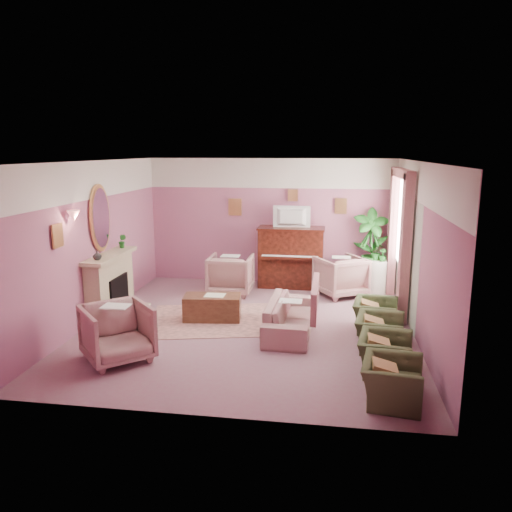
# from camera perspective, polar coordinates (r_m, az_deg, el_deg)

# --- Properties ---
(floor) EXTENTS (5.50, 6.00, 0.01)m
(floor) POSITION_cam_1_polar(r_m,az_deg,el_deg) (8.69, -0.82, -8.03)
(floor) COLOR #855B68
(floor) RESTS_ON ground
(ceiling) EXTENTS (5.50, 6.00, 0.01)m
(ceiling) POSITION_cam_1_polar(r_m,az_deg,el_deg) (8.16, -0.88, 10.77)
(ceiling) COLOR beige
(ceiling) RESTS_ON wall_back
(wall_back) EXTENTS (5.50, 0.02, 2.80)m
(wall_back) POSITION_cam_1_polar(r_m,az_deg,el_deg) (11.24, 1.66, 3.96)
(wall_back) COLOR #804C71
(wall_back) RESTS_ON floor
(wall_front) EXTENTS (5.50, 0.02, 2.80)m
(wall_front) POSITION_cam_1_polar(r_m,az_deg,el_deg) (5.46, -6.02, -4.87)
(wall_front) COLOR #804C71
(wall_front) RESTS_ON floor
(wall_left) EXTENTS (0.02, 6.00, 2.80)m
(wall_left) POSITION_cam_1_polar(r_m,az_deg,el_deg) (9.17, -18.07, 1.51)
(wall_left) COLOR #804C71
(wall_left) RESTS_ON floor
(wall_right) EXTENTS (0.02, 6.00, 2.80)m
(wall_right) POSITION_cam_1_polar(r_m,az_deg,el_deg) (8.32, 18.17, 0.48)
(wall_right) COLOR #804C71
(wall_right) RESTS_ON floor
(picture_rail_band) EXTENTS (5.50, 0.01, 0.65)m
(picture_rail_band) POSITION_cam_1_polar(r_m,az_deg,el_deg) (11.13, 1.69, 9.43)
(picture_rail_band) COLOR silver
(picture_rail_band) RESTS_ON wall_back
(stripe_panel) EXTENTS (0.01, 3.00, 2.15)m
(stripe_panel) POSITION_cam_1_polar(r_m,az_deg,el_deg) (9.64, 16.72, 0.13)
(stripe_panel) COLOR #B0B6A3
(stripe_panel) RESTS_ON wall_right
(fireplace_surround) EXTENTS (0.30, 1.40, 1.10)m
(fireplace_surround) POSITION_cam_1_polar(r_m,az_deg,el_deg) (9.46, -16.33, -3.35)
(fireplace_surround) COLOR tan
(fireplace_surround) RESTS_ON floor
(fireplace_inset) EXTENTS (0.18, 0.72, 0.68)m
(fireplace_inset) POSITION_cam_1_polar(r_m,az_deg,el_deg) (9.46, -15.72, -4.26)
(fireplace_inset) COLOR black
(fireplace_inset) RESTS_ON floor
(fire_ember) EXTENTS (0.06, 0.54, 0.10)m
(fire_ember) POSITION_cam_1_polar(r_m,az_deg,el_deg) (9.49, -15.44, -5.32)
(fire_ember) COLOR #FF5220
(fire_ember) RESTS_ON floor
(mantel_shelf) EXTENTS (0.40, 1.55, 0.07)m
(mantel_shelf) POSITION_cam_1_polar(r_m,az_deg,el_deg) (9.31, -16.37, 0.02)
(mantel_shelf) COLOR tan
(mantel_shelf) RESTS_ON fireplace_surround
(hearth) EXTENTS (0.55, 1.50, 0.02)m
(hearth) POSITION_cam_1_polar(r_m,az_deg,el_deg) (9.53, -15.04, -6.54)
(hearth) COLOR tan
(hearth) RESTS_ON floor
(mirror_frame) EXTENTS (0.04, 0.72, 1.20)m
(mirror_frame) POSITION_cam_1_polar(r_m,az_deg,el_deg) (9.26, -17.40, 4.16)
(mirror_frame) COLOR tan
(mirror_frame) RESTS_ON wall_left
(mirror_glass) EXTENTS (0.01, 0.60, 1.06)m
(mirror_glass) POSITION_cam_1_polar(r_m,az_deg,el_deg) (9.25, -17.26, 4.16)
(mirror_glass) COLOR silver
(mirror_glass) RESTS_ON wall_left
(sconce_shade) EXTENTS (0.20, 0.20, 0.16)m
(sconce_shade) POSITION_cam_1_polar(r_m,az_deg,el_deg) (8.28, -20.13, 4.36)
(sconce_shade) COLOR #FF8D86
(sconce_shade) RESTS_ON wall_left
(piano) EXTENTS (1.40, 0.60, 1.30)m
(piano) POSITION_cam_1_polar(r_m,az_deg,el_deg) (11.01, 4.02, -0.21)
(piano) COLOR #38120B
(piano) RESTS_ON floor
(piano_keyshelf) EXTENTS (1.30, 0.12, 0.06)m
(piano_keyshelf) POSITION_cam_1_polar(r_m,az_deg,el_deg) (10.66, 3.87, -0.23)
(piano_keyshelf) COLOR #38120B
(piano_keyshelf) RESTS_ON piano
(piano_keys) EXTENTS (1.20, 0.08, 0.02)m
(piano_keys) POSITION_cam_1_polar(r_m,az_deg,el_deg) (10.65, 3.87, -0.02)
(piano_keys) COLOR white
(piano_keys) RESTS_ON piano
(piano_top) EXTENTS (1.45, 0.65, 0.04)m
(piano_top) POSITION_cam_1_polar(r_m,az_deg,el_deg) (10.89, 4.07, 3.19)
(piano_top) COLOR #38120B
(piano_top) RESTS_ON piano
(television) EXTENTS (0.80, 0.12, 0.48)m
(television) POSITION_cam_1_polar(r_m,az_deg,el_deg) (10.80, 4.07, 4.67)
(television) COLOR black
(television) RESTS_ON piano
(print_back_left) EXTENTS (0.30, 0.03, 0.38)m
(print_back_left) POSITION_cam_1_polar(r_m,az_deg,el_deg) (11.29, -2.41, 5.62)
(print_back_left) COLOR tan
(print_back_left) RESTS_ON wall_back
(print_back_right) EXTENTS (0.26, 0.03, 0.34)m
(print_back_right) POSITION_cam_1_polar(r_m,az_deg,el_deg) (11.08, 9.67, 5.65)
(print_back_right) COLOR tan
(print_back_right) RESTS_ON wall_back
(print_back_mid) EXTENTS (0.22, 0.03, 0.26)m
(print_back_mid) POSITION_cam_1_polar(r_m,az_deg,el_deg) (11.09, 4.24, 6.93)
(print_back_mid) COLOR tan
(print_back_mid) RESTS_ON wall_back
(print_left_wall) EXTENTS (0.03, 0.28, 0.36)m
(print_left_wall) POSITION_cam_1_polar(r_m,az_deg,el_deg) (8.06, -21.74, 2.17)
(print_left_wall) COLOR tan
(print_left_wall) RESTS_ON wall_left
(window_blind) EXTENTS (0.03, 1.40, 1.80)m
(window_blind) POSITION_cam_1_polar(r_m,az_deg,el_deg) (9.78, 16.54, 4.02)
(window_blind) COLOR silver
(window_blind) RESTS_ON wall_right
(curtain_left) EXTENTS (0.16, 0.34, 2.60)m
(curtain_left) POSITION_cam_1_polar(r_m,az_deg,el_deg) (8.93, 16.66, 0.68)
(curtain_left) COLOR #A45E65
(curtain_left) RESTS_ON floor
(curtain_right) EXTENTS (0.16, 0.34, 2.60)m
(curtain_right) POSITION_cam_1_polar(r_m,az_deg,el_deg) (10.73, 15.34, 2.60)
(curtain_right) COLOR #A45E65
(curtain_right) RESTS_ON floor
(pelmet) EXTENTS (0.16, 2.20, 0.16)m
(pelmet) POSITION_cam_1_polar(r_m,az_deg,el_deg) (9.69, 16.38, 9.07)
(pelmet) COLOR #A45E65
(pelmet) RESTS_ON wall_right
(mantel_plant) EXTENTS (0.16, 0.16, 0.28)m
(mantel_plant) POSITION_cam_1_polar(r_m,az_deg,el_deg) (9.77, -15.03, 1.66)
(mantel_plant) COLOR #1C5E1C
(mantel_plant) RESTS_ON mantel_shelf
(mantel_vase) EXTENTS (0.16, 0.16, 0.16)m
(mantel_vase) POSITION_cam_1_polar(r_m,az_deg,el_deg) (8.85, -17.70, 0.05)
(mantel_vase) COLOR silver
(mantel_vase) RESTS_ON mantel_shelf
(area_rug) EXTENTS (2.83, 2.31, 0.01)m
(area_rug) POSITION_cam_1_polar(r_m,az_deg,el_deg) (9.02, -3.90, -7.26)
(area_rug) COLOR #A26C64
(area_rug) RESTS_ON floor
(coffee_table) EXTENTS (1.05, 0.62, 0.45)m
(coffee_table) POSITION_cam_1_polar(r_m,az_deg,el_deg) (8.97, -5.01, -5.89)
(coffee_table) COLOR #4E2E1B
(coffee_table) RESTS_ON floor
(table_paper) EXTENTS (0.35, 0.28, 0.01)m
(table_paper) POSITION_cam_1_polar(r_m,az_deg,el_deg) (8.90, -4.72, -4.50)
(table_paper) COLOR beige
(table_paper) RESTS_ON coffee_table
(sofa) EXTENTS (0.62, 1.85, 0.75)m
(sofa) POSITION_cam_1_polar(r_m,az_deg,el_deg) (8.36, 3.96, -6.16)
(sofa) COLOR #A67B75
(sofa) RESTS_ON floor
(sofa_throw) EXTENTS (0.09, 1.40, 0.51)m
(sofa_throw) POSITION_cam_1_polar(r_m,az_deg,el_deg) (8.27, 6.76, -4.78)
(sofa_throw) COLOR #A45E65
(sofa_throw) RESTS_ON sofa
(floral_armchair_left) EXTENTS (0.88, 0.88, 0.92)m
(floral_armchair_left) POSITION_cam_1_polar(r_m,az_deg,el_deg) (10.49, -2.92, -1.89)
(floral_armchair_left) COLOR #A67B75
(floral_armchair_left) RESTS_ON floor
(floral_armchair_right) EXTENTS (0.88, 0.88, 0.92)m
(floral_armchair_right) POSITION_cam_1_polar(r_m,az_deg,el_deg) (10.49, 9.65, -2.04)
(floral_armchair_right) COLOR #A67B75
(floral_armchair_right) RESTS_ON floor
(floral_armchair_front) EXTENTS (0.88, 0.88, 0.92)m
(floral_armchair_front) POSITION_cam_1_polar(r_m,az_deg,el_deg) (7.47, -15.58, -8.15)
(floral_armchair_front) COLOR #A67B75
(floral_armchair_front) RESTS_ON floor
(olive_chair_a) EXTENTS (0.56, 0.80, 0.70)m
(olive_chair_a) POSITION_cam_1_polar(r_m,az_deg,el_deg) (6.34, 15.31, -12.95)
(olive_chair_a) COLOR #404E2B
(olive_chair_a) RESTS_ON floor
(olive_chair_b) EXTENTS (0.56, 0.80, 0.70)m
(olive_chair_b) POSITION_cam_1_polar(r_m,az_deg,el_deg) (7.09, 14.56, -10.17)
(olive_chair_b) COLOR #404E2B
(olive_chair_b) RESTS_ON floor
(olive_chair_c) EXTENTS (0.56, 0.80, 0.70)m
(olive_chair_c) POSITION_cam_1_polar(r_m,az_deg,el_deg) (7.85, 13.97, -7.93)
(olive_chair_c) COLOR #404E2B
(olive_chair_c) RESTS_ON floor
(olive_chair_d) EXTENTS (0.56, 0.80, 0.70)m
(olive_chair_d) POSITION_cam_1_polar(r_m,az_deg,el_deg) (8.63, 13.48, -6.08)
(olive_chair_d) COLOR #404E2B
(olive_chair_d) RESTS_ON floor
(side_table) EXTENTS (0.52, 0.52, 0.70)m
(side_table) POSITION_cam_1_polar(r_m,az_deg,el_deg) (10.91, 13.47, -2.25)
(side_table) COLOR white
(side_table) RESTS_ON floor
(side_plant_big) EXTENTS (0.30, 0.30, 0.34)m
(side_plant_big) POSITION_cam_1_polar(r_m,az_deg,el_deg) (10.80, 13.61, 0.43)
(side_plant_big) COLOR #1C5E1C
(side_plant_big) RESTS_ON side_table
(side_plant_small) EXTENTS (0.16, 0.16, 0.28)m
(side_plant_small) POSITION_cam_1_polar(r_m,az_deg,el_deg) (10.72, 14.28, 0.14)
(side_plant_small) COLOR #1C5E1C
(side_plant_small) RESTS_ON side_table
(palm_pot) EXTENTS (0.34, 0.34, 0.34)m
(palm_pot) POSITION_cam_1_polar(r_m,az_deg,el_deg) (11.09, 12.78, -2.95)
(palm_pot) COLOR #8D5F40
(palm_pot) RESTS_ON floor
(palm_plant) EXTENTS (0.76, 0.76, 1.44)m
(palm_plant) POSITION_cam_1_polar(r_m,az_deg,el_deg) (10.90, 12.99, 1.58)
(palm_plant) COLOR #1C5E1C
(palm_plant) RESTS_ON palm_pot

